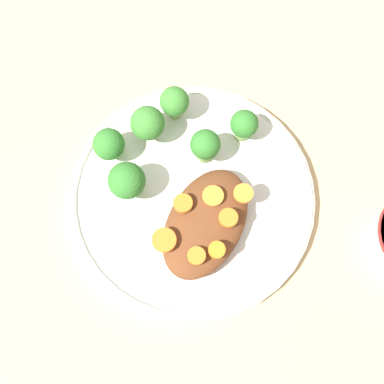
{
  "coord_description": "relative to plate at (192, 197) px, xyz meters",
  "views": [
    {
      "loc": [
        -0.17,
        -0.08,
        0.6
      ],
      "look_at": [
        0.0,
        0.0,
        0.03
      ],
      "focal_mm": 50.0,
      "sensor_mm": 36.0,
      "label": 1
    }
  ],
  "objects": [
    {
      "name": "stew_mound",
      "position": [
        -0.03,
        -0.03,
        0.02
      ],
      "size": [
        0.13,
        0.08,
        0.03
      ],
      "primitive_type": "ellipsoid",
      "color": "brown",
      "rests_on": "plate"
    },
    {
      "name": "carrot_slice_1",
      "position": [
        0.02,
        -0.05,
        0.04
      ],
      "size": [
        0.02,
        0.02,
        0.0
      ],
      "primitive_type": "cylinder",
      "color": "orange",
      "rests_on": "stew_mound"
    },
    {
      "name": "broccoli_floret_2",
      "position": [
        0.05,
        0.01,
        0.04
      ],
      "size": [
        0.03,
        0.03,
        0.05
      ],
      "color": "#7FA85B",
      "rests_on": "plate"
    },
    {
      "name": "carrot_slice_6",
      "position": [
        -0.07,
        -0.04,
        0.04
      ],
      "size": [
        0.02,
        0.02,
        0.01
      ],
      "primitive_type": "cylinder",
      "color": "orange",
      "rests_on": "stew_mound"
    },
    {
      "name": "carrot_slice_2",
      "position": [
        -0.02,
        0.0,
        0.04
      ],
      "size": [
        0.02,
        0.02,
        0.01
      ],
      "primitive_type": "cylinder",
      "color": "orange",
      "rests_on": "stew_mound"
    },
    {
      "name": "broccoli_floret_1",
      "position": [
        0.1,
        -0.02,
        0.03
      ],
      "size": [
        0.03,
        0.03,
        0.05
      ],
      "color": "#7FA85B",
      "rests_on": "plate"
    },
    {
      "name": "carrot_slice_0",
      "position": [
        -0.0,
        -0.03,
        0.04
      ],
      "size": [
        0.02,
        0.02,
        0.0
      ],
      "primitive_type": "cylinder",
      "color": "orange",
      "rests_on": "stew_mound"
    },
    {
      "name": "ground_plane",
      "position": [
        0.0,
        0.0,
        -0.01
      ],
      "size": [
        4.0,
        4.0,
        0.0
      ],
      "primitive_type": "plane",
      "color": "tan"
    },
    {
      "name": "broccoli_floret_4",
      "position": [
        0.08,
        0.06,
        0.04
      ],
      "size": [
        0.03,
        0.03,
        0.05
      ],
      "color": "#759E51",
      "rests_on": "plate"
    },
    {
      "name": "broccoli_floret_0",
      "position": [
        0.05,
        0.08,
        0.04
      ],
      "size": [
        0.04,
        0.04,
        0.05
      ],
      "color": "#7FA85B",
      "rests_on": "plate"
    },
    {
      "name": "broccoli_floret_5",
      "position": [
        0.01,
        0.11,
        0.03
      ],
      "size": [
        0.04,
        0.04,
        0.05
      ],
      "color": "#7FA85B",
      "rests_on": "plate"
    },
    {
      "name": "broccoli_floret_3",
      "position": [
        -0.02,
        0.07,
        0.04
      ],
      "size": [
        0.04,
        0.04,
        0.05
      ],
      "color": "#7FA85B",
      "rests_on": "plate"
    },
    {
      "name": "carrot_slice_4",
      "position": [
        -0.02,
        -0.05,
        0.04
      ],
      "size": [
        0.02,
        0.02,
        0.01
      ],
      "primitive_type": "cylinder",
      "color": "orange",
      "rests_on": "stew_mound"
    },
    {
      "name": "carrot_slice_5",
      "position": [
        -0.07,
        -0.0,
        0.04
      ],
      "size": [
        0.03,
        0.03,
        0.01
      ],
      "primitive_type": "cylinder",
      "color": "orange",
      "rests_on": "stew_mound"
    },
    {
      "name": "carrot_slice_3",
      "position": [
        -0.05,
        -0.05,
        0.04
      ],
      "size": [
        0.02,
        0.02,
        0.01
      ],
      "primitive_type": "cylinder",
      "color": "orange",
      "rests_on": "stew_mound"
    },
    {
      "name": "plate",
      "position": [
        0.0,
        0.0,
        0.0
      ],
      "size": [
        0.28,
        0.28,
        0.02
      ],
      "color": "silver",
      "rests_on": "ground_plane"
    }
  ]
}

